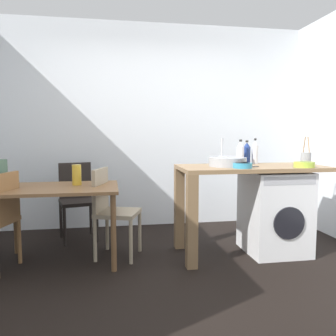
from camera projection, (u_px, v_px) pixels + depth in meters
ground_plane at (175, 274)px, 3.06m from camera, size 5.46×5.46×0.00m
wall_back at (151, 126)px, 4.65m from camera, size 4.60×0.10×2.70m
dining_table at (60, 197)px, 3.30m from camera, size 1.10×0.76×0.74m
chair_opposite at (111, 207)px, 3.47m from camera, size 0.51×0.51×0.90m
chair_spare_by_wall at (77, 196)px, 4.09m from camera, size 0.48×0.48×0.90m
kitchen_counter at (232, 182)px, 3.50m from camera, size 1.50×0.68×0.92m
washing_machine at (274, 212)px, 3.60m from camera, size 0.60×0.61×0.86m
sink_basin at (227, 162)px, 3.47m from camera, size 0.38×0.38×0.09m
tap at (222, 152)px, 3.63m from camera, size 0.02×0.02×0.28m
bottle_tall_green at (240, 153)px, 3.63m from camera, size 0.08×0.08×0.27m
bottle_squat_brown at (247, 153)px, 3.75m from camera, size 0.08×0.08×0.26m
bottle_clear_small at (255, 152)px, 3.75m from camera, size 0.07×0.07×0.28m
mixing_bowl at (242, 165)px, 3.28m from camera, size 0.18×0.18×0.05m
utensil_crock at (306, 158)px, 3.66m from camera, size 0.11×0.11×0.30m
colander at (304, 164)px, 3.37m from camera, size 0.20×0.20×0.06m
vase at (77, 175)px, 3.41m from camera, size 0.09×0.09×0.20m
scissors at (251, 166)px, 3.41m from camera, size 0.15×0.06×0.01m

